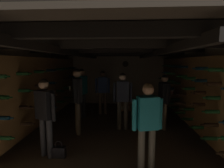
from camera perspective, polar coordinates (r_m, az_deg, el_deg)
ground_plane at (r=5.05m, az=0.94°, el=-15.14°), size 8.40×8.40×0.00m
room_shell at (r=4.97m, az=1.17°, el=1.41°), size 4.72×6.52×2.41m
wine_crate_stack at (r=6.96m, az=4.28°, el=-6.25°), size 0.52×0.35×0.60m
display_bottle at (r=6.81m, az=4.36°, el=-2.81°), size 0.08×0.08×0.35m
person_host_center at (r=4.88m, az=3.54°, el=-3.86°), size 0.54×0.23×1.63m
person_guest_mid_right at (r=5.13m, az=16.89°, el=-4.11°), size 0.36×0.54×1.57m
person_guest_mid_left at (r=4.66m, az=-11.43°, el=-3.40°), size 0.41×0.50×1.76m
person_guest_near_right at (r=3.06m, az=11.63°, el=-11.54°), size 0.53×0.29×1.58m
person_guest_rear_center at (r=6.33m, az=-3.15°, el=-1.41°), size 0.53×0.37×1.61m
person_guest_near_left at (r=3.71m, az=-21.31°, el=-8.23°), size 0.50×0.34×1.61m
person_guest_far_left at (r=5.87m, az=-9.95°, el=-1.51°), size 0.33×0.51×1.71m
handbag at (r=3.91m, az=-17.24°, el=-20.65°), size 0.28×0.12×0.35m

